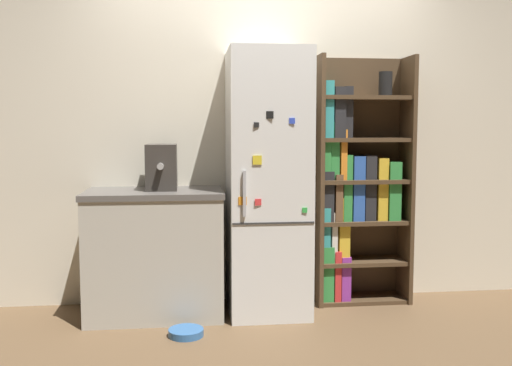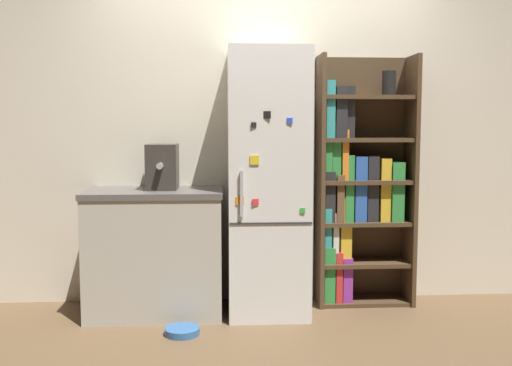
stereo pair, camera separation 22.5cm
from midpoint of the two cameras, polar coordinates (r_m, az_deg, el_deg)
ground_plane at (r=4.08m, az=2.92°, el=-13.26°), size 16.00×16.00×0.00m
wall_back at (r=4.34m, az=2.30°, el=5.32°), size 8.00×0.05×2.60m
refrigerator at (r=4.03m, az=2.75°, el=-0.00°), size 0.56×0.63×1.85m
bookshelf at (r=4.33m, az=11.42°, el=-0.61°), size 0.71×0.31×1.84m
kitchen_counter at (r=4.11m, az=-8.43°, el=-6.78°), size 0.95×0.60×0.88m
espresso_machine at (r=4.07m, az=-7.77°, el=1.63°), size 0.21×0.36×0.32m
pet_bowl at (r=3.77m, az=-5.65°, el=-14.48°), size 0.22×0.22×0.05m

